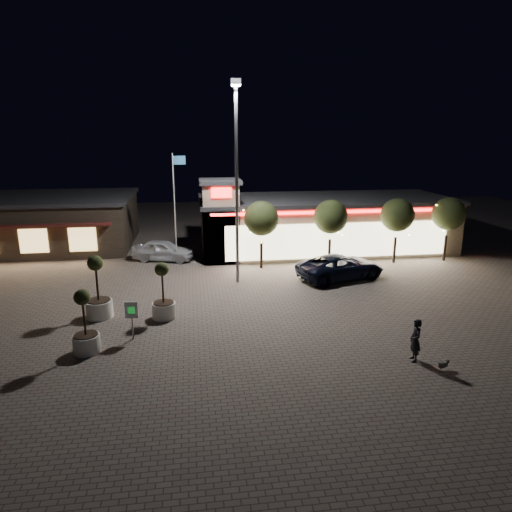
{
  "coord_description": "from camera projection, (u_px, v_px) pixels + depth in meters",
  "views": [
    {
      "loc": [
        -0.76,
        -19.98,
        9.25
      ],
      "look_at": [
        2.91,
        6.0,
        2.23
      ],
      "focal_mm": 32.0,
      "sensor_mm": 36.0,
      "label": 1
    }
  ],
  "objects": [
    {
      "name": "ground",
      "position": [
        213.0,
        336.0,
        21.6
      ],
      "size": [
        90.0,
        90.0,
        0.0
      ],
      "primitive_type": "plane",
      "color": "#645A51",
      "rests_on": "ground"
    },
    {
      "name": "retail_building",
      "position": [
        319.0,
        223.0,
        37.45
      ],
      "size": [
        20.4,
        8.4,
        6.1
      ],
      "color": "tan",
      "rests_on": "ground"
    },
    {
      "name": "restaurant_building",
      "position": [
        34.0,
        222.0,
        38.26
      ],
      "size": [
        16.4,
        11.0,
        4.3
      ],
      "color": "#382D23",
      "rests_on": "ground"
    },
    {
      "name": "floodlight_pole",
      "position": [
        237.0,
        172.0,
        27.71
      ],
      "size": [
        0.6,
        0.4,
        12.38
      ],
      "color": "gray",
      "rests_on": "ground"
    },
    {
      "name": "flagpole",
      "position": [
        176.0,
        200.0,
        32.56
      ],
      "size": [
        0.95,
        0.1,
        8.0
      ],
      "color": "white",
      "rests_on": "ground"
    },
    {
      "name": "string_tree_a",
      "position": [
        261.0,
        219.0,
        31.75
      ],
      "size": [
        2.42,
        2.42,
        4.79
      ],
      "color": "#332319",
      "rests_on": "ground"
    },
    {
      "name": "string_tree_b",
      "position": [
        331.0,
        217.0,
        32.42
      ],
      "size": [
        2.42,
        2.42,
        4.79
      ],
      "color": "#332319",
      "rests_on": "ground"
    },
    {
      "name": "string_tree_c",
      "position": [
        397.0,
        215.0,
        33.1
      ],
      "size": [
        2.42,
        2.42,
        4.79
      ],
      "color": "#332319",
      "rests_on": "ground"
    },
    {
      "name": "string_tree_d",
      "position": [
        449.0,
        214.0,
        33.64
      ],
      "size": [
        2.42,
        2.42,
        4.79
      ],
      "color": "#332319",
      "rests_on": "ground"
    },
    {
      "name": "pickup_truck",
      "position": [
        341.0,
        267.0,
        30.0
      ],
      "size": [
        6.37,
        4.2,
        1.63
      ],
      "primitive_type": "imported",
      "rotation": [
        0.0,
        0.0,
        1.85
      ],
      "color": "black",
      "rests_on": "ground"
    },
    {
      "name": "white_sedan",
      "position": [
        163.0,
        250.0,
        34.38
      ],
      "size": [
        4.91,
        2.99,
        1.56
      ],
      "primitive_type": "imported",
      "rotation": [
        0.0,
        0.0,
        1.3
      ],
      "color": "silver",
      "rests_on": "ground"
    },
    {
      "name": "pedestrian",
      "position": [
        415.0,
        340.0,
        19.03
      ],
      "size": [
        0.52,
        0.72,
        1.85
      ],
      "primitive_type": "imported",
      "rotation": [
        0.0,
        0.0,
        -1.68
      ],
      "color": "black",
      "rests_on": "ground"
    },
    {
      "name": "dog",
      "position": [
        444.0,
        364.0,
        18.44
      ],
      "size": [
        0.51,
        0.33,
        0.28
      ],
      "color": "#59514C",
      "rests_on": "ground"
    },
    {
      "name": "planter_left",
      "position": [
        99.0,
        298.0,
        23.59
      ],
      "size": [
        1.36,
        1.36,
        3.33
      ],
      "color": "silver",
      "rests_on": "ground"
    },
    {
      "name": "planter_mid",
      "position": [
        86.0,
        333.0,
        19.82
      ],
      "size": [
        1.17,
        1.17,
        2.88
      ],
      "color": "silver",
      "rests_on": "ground"
    },
    {
      "name": "planter_right",
      "position": [
        163.0,
        301.0,
        23.54
      ],
      "size": [
        1.22,
        1.22,
        2.99
      ],
      "color": "silver",
      "rests_on": "ground"
    },
    {
      "name": "valet_sign",
      "position": [
        132.0,
        313.0,
        20.96
      ],
      "size": [
        0.61,
        0.13,
        1.84
      ],
      "color": "gray",
      "rests_on": "ground"
    }
  ]
}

